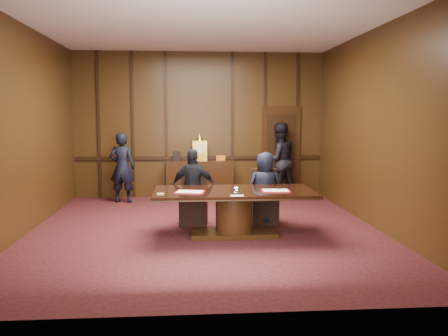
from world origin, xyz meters
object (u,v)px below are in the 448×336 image
object	(u,v)px
conference_table	(234,205)
signatory_left	(194,187)
witness_right	(279,161)
sideboard	(200,178)
witness_left	(122,167)
signatory_right	(265,188)

from	to	relation	value
conference_table	signatory_left	distance (m)	1.05
witness_right	signatory_left	bearing A→B (deg)	33.96
signatory_left	sideboard	bearing A→B (deg)	-86.70
signatory_left	witness_right	size ratio (longest dim) A/B	0.77
witness_left	signatory_left	bearing A→B (deg)	134.06
sideboard	witness_right	distance (m)	1.93
signatory_right	witness_left	distance (m)	3.77
conference_table	witness_right	bearing A→B (deg)	68.00
conference_table	witness_left	xyz separation A→B (m)	(-2.24, 3.23, 0.29)
signatory_right	witness_right	world-z (taller)	witness_right
conference_table	witness_left	world-z (taller)	witness_left
conference_table	sideboard	bearing A→B (deg)	97.09
witness_right	signatory_right	bearing A→B (deg)	55.39
conference_table	witness_right	size ratio (longest dim) A/B	1.45
conference_table	witness_right	distance (m)	3.82
witness_left	witness_right	bearing A→B (deg)	-164.51
sideboard	witness_left	xyz separation A→B (m)	(-1.78, -0.45, 0.32)
signatory_right	witness_left	bearing A→B (deg)	-37.62
signatory_left	witness_left	world-z (taller)	witness_left
witness_right	witness_left	bearing A→B (deg)	-14.15
sideboard	signatory_left	world-z (taller)	sideboard
signatory_left	witness_left	bearing A→B (deg)	-49.72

